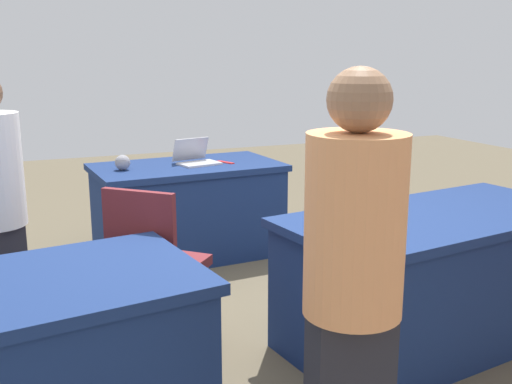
{
  "coord_description": "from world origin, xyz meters",
  "views": [
    {
      "loc": [
        1.22,
        2.91,
        1.65
      ],
      "look_at": [
        -0.06,
        -0.11,
        0.9
      ],
      "focal_mm": 42.1,
      "sensor_mm": 36.0,
      "label": 1
    }
  ],
  "objects_px": {
    "person_attendee_browsing": "(353,281)",
    "chair_aisle": "(153,258)",
    "table_foreground": "(188,210)",
    "yarn_ball": "(123,163)",
    "laptop_silver": "(197,159)",
    "scissors_red": "(225,162)",
    "table_mid_left": "(434,277)"
  },
  "relations": [
    {
      "from": "person_attendee_browsing",
      "to": "scissors_red",
      "type": "distance_m",
      "value": 3.07
    },
    {
      "from": "laptop_silver",
      "to": "person_attendee_browsing",
      "type": "bearing_deg",
      "value": 70.32
    },
    {
      "from": "table_mid_left",
      "to": "chair_aisle",
      "type": "xyz_separation_m",
      "value": [
        1.54,
        -0.47,
        0.17
      ]
    },
    {
      "from": "table_mid_left",
      "to": "scissors_red",
      "type": "xyz_separation_m",
      "value": [
        0.55,
        -2.01,
        0.39
      ]
    },
    {
      "from": "yarn_ball",
      "to": "scissors_red",
      "type": "xyz_separation_m",
      "value": [
        -0.85,
        0.0,
        -0.06
      ]
    },
    {
      "from": "scissors_red",
      "to": "chair_aisle",
      "type": "bearing_deg",
      "value": -56.55
    },
    {
      "from": "table_foreground",
      "to": "yarn_ball",
      "type": "height_order",
      "value": "yarn_ball"
    },
    {
      "from": "table_mid_left",
      "to": "yarn_ball",
      "type": "relative_size",
      "value": 16.27
    },
    {
      "from": "chair_aisle",
      "to": "yarn_ball",
      "type": "relative_size",
      "value": 8.17
    },
    {
      "from": "chair_aisle",
      "to": "scissors_red",
      "type": "distance_m",
      "value": 1.85
    },
    {
      "from": "chair_aisle",
      "to": "scissors_red",
      "type": "xyz_separation_m",
      "value": [
        -0.99,
        -1.55,
        0.21
      ]
    },
    {
      "from": "table_mid_left",
      "to": "chair_aisle",
      "type": "bearing_deg",
      "value": -16.84
    },
    {
      "from": "chair_aisle",
      "to": "table_foreground",
      "type": "bearing_deg",
      "value": 111.11
    },
    {
      "from": "person_attendee_browsing",
      "to": "scissors_red",
      "type": "xyz_separation_m",
      "value": [
        -0.63,
        -3.0,
        -0.12
      ]
    },
    {
      "from": "table_foreground",
      "to": "person_attendee_browsing",
      "type": "relative_size",
      "value": 0.96
    },
    {
      "from": "table_mid_left",
      "to": "scissors_red",
      "type": "distance_m",
      "value": 2.12
    },
    {
      "from": "chair_aisle",
      "to": "laptop_silver",
      "type": "distance_m",
      "value": 1.78
    },
    {
      "from": "person_attendee_browsing",
      "to": "laptop_silver",
      "type": "relative_size",
      "value": 4.35
    },
    {
      "from": "laptop_silver",
      "to": "scissors_red",
      "type": "height_order",
      "value": "laptop_silver"
    },
    {
      "from": "chair_aisle",
      "to": "laptop_silver",
      "type": "bearing_deg",
      "value": 108.59
    },
    {
      "from": "chair_aisle",
      "to": "yarn_ball",
      "type": "xyz_separation_m",
      "value": [
        -0.14,
        -1.55,
        0.27
      ]
    },
    {
      "from": "chair_aisle",
      "to": "laptop_silver",
      "type": "height_order",
      "value": "laptop_silver"
    },
    {
      "from": "laptop_silver",
      "to": "scissors_red",
      "type": "bearing_deg",
      "value": 156.58
    },
    {
      "from": "table_foreground",
      "to": "scissors_red",
      "type": "distance_m",
      "value": 0.51
    },
    {
      "from": "yarn_ball",
      "to": "table_mid_left",
      "type": "bearing_deg",
      "value": 124.83
    },
    {
      "from": "table_foreground",
      "to": "chair_aisle",
      "type": "xyz_separation_m",
      "value": [
        0.67,
        1.6,
        0.17
      ]
    },
    {
      "from": "laptop_silver",
      "to": "chair_aisle",
      "type": "bearing_deg",
      "value": 52.48
    },
    {
      "from": "person_attendee_browsing",
      "to": "scissors_red",
      "type": "relative_size",
      "value": 8.99
    },
    {
      "from": "laptop_silver",
      "to": "yarn_ball",
      "type": "bearing_deg",
      "value": -8.31
    },
    {
      "from": "person_attendee_browsing",
      "to": "chair_aisle",
      "type": "bearing_deg",
      "value": -66.12
    },
    {
      "from": "scissors_red",
      "to": "table_mid_left",
      "type": "bearing_deg",
      "value": -8.65
    },
    {
      "from": "chair_aisle",
      "to": "person_attendee_browsing",
      "type": "relative_size",
      "value": 0.6
    }
  ]
}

